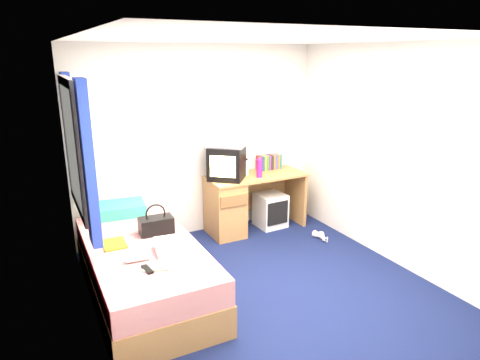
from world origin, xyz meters
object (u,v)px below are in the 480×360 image
remote_control (147,269)px  crt_tv (227,163)px  bed (145,270)px  aerosol_can (246,168)px  picture_frame (277,163)px  pillow (117,209)px  storage_cube (270,210)px  vcr (227,143)px  magazine (114,244)px  white_heels (322,237)px  water_bottle (137,258)px  towel (174,246)px  colour_swatch_fan (156,269)px  handbag (156,225)px  pink_water_bottle (259,168)px  desk (237,203)px

remote_control → crt_tv: bearing=38.4°
bed → aerosol_can: size_ratio=10.04×
crt_tv → picture_frame: (0.85, 0.16, -0.14)m
remote_control → pillow: bearing=80.4°
storage_cube → vcr: 1.17m
storage_cube → magazine: size_ratio=1.64×
aerosol_can → white_heels: size_ratio=0.67×
bed → water_bottle: water_bottle is taller
white_heels → crt_tv: bearing=143.2°
picture_frame → towel: 2.45m
water_bottle → colour_swatch_fan: size_ratio=0.91×
picture_frame → white_heels: picture_frame is taller
towel → white_heels: size_ratio=1.09×
handbag → towel: 0.47m
crt_tv → water_bottle: (-1.48, -1.31, -0.38)m
aerosol_can → towel: bearing=-137.8°
picture_frame → white_heels: 1.20m
bed → pillow: size_ratio=3.36×
bed → pink_water_bottle: 2.05m
bed → storage_cube: (1.99, 0.97, -0.04)m
vcr → remote_control: vcr is taller
bed → pillow: bearing=93.2°
bed → colour_swatch_fan: size_ratio=9.09×
vcr → magazine: vcr is taller
storage_cube → white_heels: 0.81m
storage_cube → water_bottle: size_ratio=2.29×
pink_water_bottle → remote_control: size_ratio=1.45×
storage_cube → aerosol_can: aerosol_can is taller
bed → handbag: size_ratio=5.90×
pillow → picture_frame: 2.27m
pillow → magazine: size_ratio=2.13×
desk → white_heels: size_ratio=4.39×
pillow → desk: bearing=3.6°
pink_water_bottle → magazine: (-2.00, -0.75, -0.32)m
storage_cube → remote_control: (-2.08, -1.48, 0.32)m
desk → crt_tv: (-0.14, 0.00, 0.55)m
picture_frame → white_heels: bearing=-89.1°
pink_water_bottle → white_heels: size_ratio=0.78×
remote_control → vcr: bearing=38.4°
vcr → pink_water_bottle: 0.55m
desk → picture_frame: size_ratio=9.29×
crt_tv → picture_frame: 0.87m
colour_swatch_fan → vcr: bearing=48.0°
bed → aerosol_can: aerosol_can is taller
pillow → handbag: (0.25, -0.69, 0.03)m
magazine → vcr: bearing=28.7°
remote_control → towel: bearing=31.0°
water_bottle → white_heels: size_ratio=0.68×
colour_swatch_fan → aerosol_can: bearing=43.2°
magazine → water_bottle: 0.45m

